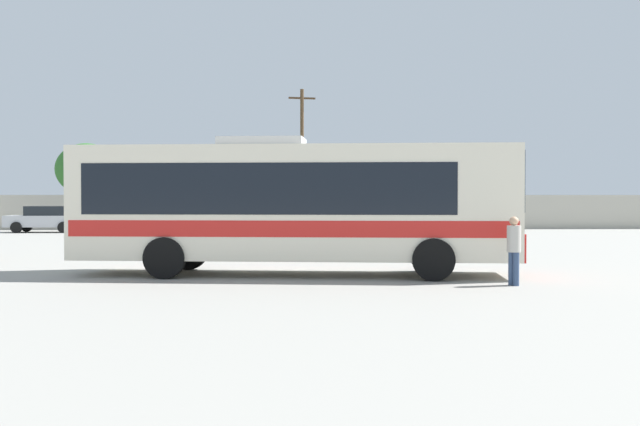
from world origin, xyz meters
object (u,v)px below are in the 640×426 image
Objects in this scene: attendant_by_bus_door at (514,247)px; roadside_tree_left at (87,169)px; parked_car_leftmost_silver at (46,219)px; parked_car_third_grey at (242,219)px; utility_pole_near at (302,156)px; parked_car_second_white at (140,219)px; coach_bus_cream_red at (290,202)px; parked_car_rightmost_white at (380,218)px; roadside_tree_midleft at (229,167)px.

roadside_tree_left is at bearing 117.36° from attendant_by_bus_door.
attendant_by_bus_door is at bearing -55.34° from parked_car_leftmost_silver.
utility_pole_near is at bearing 58.55° from parked_car_third_grey.
parked_car_third_grey is (11.42, -0.04, -0.01)m from parked_car_leftmost_silver.
parked_car_leftmost_silver is 0.46× the size of utility_pole_near.
parked_car_second_white is (5.38, 0.36, -0.03)m from parked_car_leftmost_silver.
coach_bus_cream_red is at bearing -91.50° from utility_pole_near.
roadside_tree_midleft reaches higher than parked_car_rightmost_white.
parked_car_leftmost_silver is 12.28m from roadside_tree_midleft.
coach_bus_cream_red is 26.02m from parked_car_rightmost_white.
roadside_tree_left is at bearing 112.29° from coach_bus_cream_red.
parked_car_second_white is (-13.99, 28.38, -0.13)m from attendant_by_bus_door.
utility_pole_near is at bearing 88.50° from coach_bus_cream_red.
parked_car_leftmost_silver is 0.76× the size of roadside_tree_midleft.
parked_car_rightmost_white is at bearing 89.54° from attendant_by_bus_door.
attendant_by_bus_door is 0.17× the size of utility_pole_near.
attendant_by_bus_door is at bearing -62.64° from roadside_tree_left.
parked_car_leftmost_silver reaches higher than parked_car_second_white.
roadside_tree_midleft is at bearing 147.45° from parked_car_rightmost_white.
roadside_tree_left is (-19.73, 9.60, 3.24)m from parked_car_rightmost_white.
parked_car_rightmost_white is 8.40m from utility_pole_near.
roadside_tree_left reaches higher than coach_bus_cream_red.
roadside_tree_midleft reaches higher than attendant_by_bus_door.
parked_car_rightmost_white is at bearing 78.07° from coach_bus_cream_red.
parked_car_leftmost_silver is at bearing 179.81° from parked_car_third_grey.
parked_car_third_grey is (-2.80, 25.31, -1.12)m from coach_bus_cream_red.
parked_car_rightmost_white is 22.18m from roadside_tree_left.
roadside_tree_left is at bearing 139.94° from parked_car_third_grey.
coach_bus_cream_red is 27.21m from parked_car_second_white.
parked_car_leftmost_silver is 19.59m from parked_car_rightmost_white.
parked_car_third_grey is 8.17m from parked_car_rightmost_white.
utility_pole_near is (3.62, 5.92, 4.01)m from parked_car_third_grey.
parked_car_third_grey is 0.78× the size of roadside_tree_left.
parked_car_second_white is 0.97× the size of parked_car_third_grey.
roadside_tree_left reaches higher than roadside_tree_midleft.
parked_car_leftmost_silver is at bearing 119.30° from coach_bus_cream_red.
attendant_by_bus_door is 0.37× the size of parked_car_leftmost_silver.
coach_bus_cream_red is 31.80m from roadside_tree_midleft.
utility_pole_near reaches higher than parked_car_leftmost_silver.
parked_car_leftmost_silver is at bearing 124.66° from attendant_by_bus_door.
utility_pole_near is at bearing 128.15° from parked_car_rightmost_white.
roadside_tree_midleft is (10.14, 6.12, 3.24)m from parked_car_leftmost_silver.
coach_bus_cream_red is 7.32× the size of attendant_by_bus_door.
parked_car_leftmost_silver is 16.64m from utility_pole_near.
parked_car_leftmost_silver is (-14.22, 25.35, -1.11)m from coach_bus_cream_red.
roadside_tree_left is (-11.56, 9.72, 3.23)m from parked_car_third_grey.
attendant_by_bus_door is (5.15, -2.67, -1.02)m from coach_bus_cream_red.
roadside_tree_left is (-5.52, 9.32, 3.25)m from parked_car_second_white.
roadside_tree_midleft reaches higher than parked_car_leftmost_silver.
utility_pole_near is at bearing 97.28° from attendant_by_bus_door.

